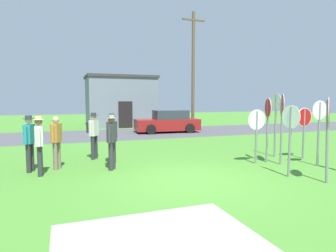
% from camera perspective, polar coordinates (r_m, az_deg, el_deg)
% --- Properties ---
extents(ground_plane, '(80.00, 80.00, 0.00)m').
position_cam_1_polar(ground_plane, '(8.09, 4.19, -10.68)').
color(ground_plane, '#47842D').
extents(street_asphalt, '(60.00, 6.40, 0.01)m').
position_cam_1_polar(street_asphalt, '(19.09, -10.30, -1.57)').
color(street_asphalt, '#4C4C51').
rests_on(street_asphalt, ground).
extents(concrete_path, '(3.20, 2.40, 0.01)m').
position_cam_1_polar(concrete_path, '(4.87, -1.72, -21.72)').
color(concrete_path, '#ADAAA3').
rests_on(concrete_path, ground).
extents(building_background, '(5.66, 4.02, 4.20)m').
position_cam_1_polar(building_background, '(24.88, -9.29, 4.83)').
color(building_background, slate).
rests_on(building_background, ground).
extents(utility_pole, '(1.80, 0.24, 8.74)m').
position_cam_1_polar(utility_pole, '(22.36, 4.97, 11.13)').
color(utility_pole, brown).
rests_on(utility_pole, ground).
extents(parked_car_on_street, '(4.41, 2.23, 1.51)m').
position_cam_1_polar(parked_car_on_street, '(19.86, -0.03, 0.75)').
color(parked_car_on_street, maroon).
rests_on(parked_car_on_street, ground).
extents(stop_sign_far_back, '(0.28, 0.65, 2.28)m').
position_cam_1_polar(stop_sign_far_back, '(10.78, 18.98, 1.33)').
color(stop_sign_far_back, slate).
rests_on(stop_sign_far_back, ground).
extents(stop_sign_leaning_right, '(0.09, 0.67, 2.06)m').
position_cam_1_polar(stop_sign_leaning_right, '(8.94, 22.91, -0.51)').
color(stop_sign_leaning_right, slate).
rests_on(stop_sign_leaning_right, ground).
extents(stop_sign_rear_left, '(0.70, 0.07, 1.92)m').
position_cam_1_polar(stop_sign_rear_left, '(12.00, 25.17, 0.30)').
color(stop_sign_rear_left, slate).
rests_on(stop_sign_rear_left, ground).
extents(stop_sign_center_cluster, '(0.63, 0.55, 2.28)m').
position_cam_1_polar(stop_sign_center_cluster, '(8.69, 28.93, 0.28)').
color(stop_sign_center_cluster, slate).
rests_on(stop_sign_center_cluster, ground).
extents(stop_sign_nearest, '(0.07, 0.62, 2.45)m').
position_cam_1_polar(stop_sign_nearest, '(11.91, 20.40, 2.00)').
color(stop_sign_nearest, slate).
rests_on(stop_sign_nearest, ground).
extents(stop_sign_rear_right, '(0.52, 0.73, 2.42)m').
position_cam_1_polar(stop_sign_rear_right, '(10.55, 21.48, 1.92)').
color(stop_sign_rear_right, slate).
rests_on(stop_sign_rear_right, ground).
extents(stop_sign_leaning_left, '(0.63, 0.07, 2.18)m').
position_cam_1_polar(stop_sign_leaning_left, '(10.83, 27.53, 0.60)').
color(stop_sign_leaning_left, slate).
rests_on(stop_sign_leaning_left, ground).
extents(stop_sign_low_front, '(0.70, 0.07, 1.88)m').
position_cam_1_polar(stop_sign_low_front, '(10.45, 16.98, -0.23)').
color(stop_sign_low_front, slate).
rests_on(stop_sign_low_front, ground).
extents(person_in_teal, '(0.40, 0.46, 1.74)m').
position_cam_1_polar(person_in_teal, '(10.21, -10.95, -1.82)').
color(person_in_teal, '#2D2D33').
rests_on(person_in_teal, ground).
extents(person_near_signs, '(0.31, 0.57, 1.74)m').
position_cam_1_polar(person_near_signs, '(9.20, -23.95, -2.92)').
color(person_near_signs, '#2D2D33').
rests_on(person_near_signs, ground).
extents(person_on_left, '(0.46, 0.49, 1.74)m').
position_cam_1_polar(person_on_left, '(11.13, -14.43, -1.19)').
color(person_on_left, '#2D2D33').
rests_on(person_on_left, ground).
extents(person_in_dark_shirt, '(0.36, 0.51, 1.74)m').
position_cam_1_polar(person_in_dark_shirt, '(9.29, -10.98, -2.50)').
color(person_in_dark_shirt, '#2D2D33').
rests_on(person_in_dark_shirt, ground).
extents(person_holding_notes, '(0.33, 0.54, 1.74)m').
position_cam_1_polar(person_holding_notes, '(9.79, -25.57, -2.52)').
color(person_holding_notes, '#2D2D33').
rests_on(person_holding_notes, ground).
extents(person_in_blue, '(0.35, 0.52, 1.69)m').
position_cam_1_polar(person_in_blue, '(9.83, -21.06, -2.53)').
color(person_in_blue, '#7A6B56').
rests_on(person_in_blue, ground).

